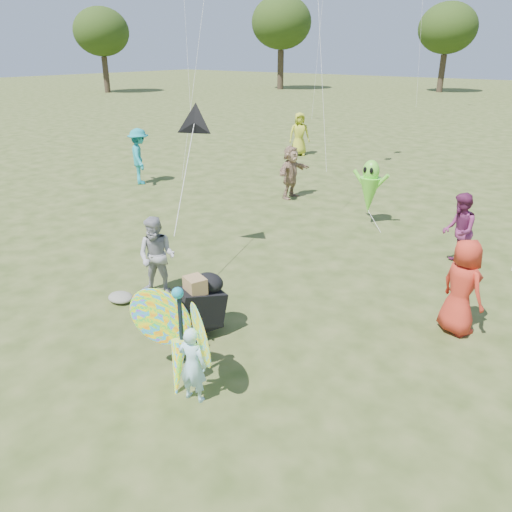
{
  "coord_description": "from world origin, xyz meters",
  "views": [
    {
      "loc": [
        4.6,
        -4.77,
        4.4
      ],
      "look_at": [
        -0.2,
        1.5,
        1.1
      ],
      "focal_mm": 35.0,
      "sensor_mm": 36.0,
      "label": 1
    }
  ],
  "objects_px": {
    "crowd_a": "(462,287)",
    "crowd_i": "(140,156)",
    "adult_man": "(157,257)",
    "butterfly_kite": "(179,339)",
    "child_girl": "(193,364)",
    "crowd_d": "(291,172)",
    "crowd_g": "(299,134)",
    "jogging_stroller": "(200,302)",
    "alien_kite": "(369,189)",
    "crowd_e": "(458,231)"
  },
  "relations": [
    {
      "from": "child_girl",
      "to": "jogging_stroller",
      "type": "xyz_separation_m",
      "value": [
        -1.03,
        1.24,
        0.06
      ]
    },
    {
      "from": "crowd_a",
      "to": "butterfly_kite",
      "type": "bearing_deg",
      "value": 84.36
    },
    {
      "from": "crowd_i",
      "to": "alien_kite",
      "type": "bearing_deg",
      "value": -136.92
    },
    {
      "from": "child_girl",
      "to": "alien_kite",
      "type": "bearing_deg",
      "value": -93.11
    },
    {
      "from": "crowd_d",
      "to": "crowd_i",
      "type": "xyz_separation_m",
      "value": [
        -5.14,
        -1.68,
        0.13
      ]
    },
    {
      "from": "crowd_d",
      "to": "crowd_i",
      "type": "bearing_deg",
      "value": 107.74
    },
    {
      "from": "crowd_g",
      "to": "jogging_stroller",
      "type": "height_order",
      "value": "crowd_g"
    },
    {
      "from": "child_girl",
      "to": "crowd_e",
      "type": "height_order",
      "value": "crowd_e"
    },
    {
      "from": "crowd_g",
      "to": "alien_kite",
      "type": "relative_size",
      "value": 1.06
    },
    {
      "from": "crowd_a",
      "to": "butterfly_kite",
      "type": "distance_m",
      "value": 4.63
    },
    {
      "from": "crowd_e",
      "to": "alien_kite",
      "type": "height_order",
      "value": "alien_kite"
    },
    {
      "from": "crowd_d",
      "to": "alien_kite",
      "type": "xyz_separation_m",
      "value": [
        3.08,
        -0.9,
        0.15
      ]
    },
    {
      "from": "crowd_a",
      "to": "crowd_i",
      "type": "relative_size",
      "value": 0.86
    },
    {
      "from": "crowd_g",
      "to": "crowd_a",
      "type": "bearing_deg",
      "value": -92.13
    },
    {
      "from": "child_girl",
      "to": "alien_kite",
      "type": "distance_m",
      "value": 8.24
    },
    {
      "from": "child_girl",
      "to": "adult_man",
      "type": "relative_size",
      "value": 0.72
    },
    {
      "from": "crowd_d",
      "to": "crowd_i",
      "type": "relative_size",
      "value": 0.87
    },
    {
      "from": "butterfly_kite",
      "to": "crowd_e",
      "type": "bearing_deg",
      "value": 75.36
    },
    {
      "from": "crowd_d",
      "to": "crowd_g",
      "type": "distance_m",
      "value": 6.85
    },
    {
      "from": "crowd_d",
      "to": "crowd_e",
      "type": "distance_m",
      "value": 6.3
    },
    {
      "from": "crowd_a",
      "to": "alien_kite",
      "type": "xyz_separation_m",
      "value": [
        -3.64,
        4.17,
        0.15
      ]
    },
    {
      "from": "crowd_e",
      "to": "crowd_i",
      "type": "relative_size",
      "value": 0.86
    },
    {
      "from": "crowd_g",
      "to": "alien_kite",
      "type": "bearing_deg",
      "value": -91.04
    },
    {
      "from": "child_girl",
      "to": "crowd_d",
      "type": "distance_m",
      "value": 10.06
    },
    {
      "from": "child_girl",
      "to": "crowd_g",
      "type": "bearing_deg",
      "value": -74.7
    },
    {
      "from": "crowd_d",
      "to": "crowd_a",
      "type": "bearing_deg",
      "value": -127.29
    },
    {
      "from": "adult_man",
      "to": "crowd_e",
      "type": "bearing_deg",
      "value": 25.48
    },
    {
      "from": "crowd_d",
      "to": "jogging_stroller",
      "type": "height_order",
      "value": "crowd_d"
    },
    {
      "from": "crowd_g",
      "to": "jogging_stroller",
      "type": "distance_m",
      "value": 15.32
    },
    {
      "from": "crowd_i",
      "to": "jogging_stroller",
      "type": "bearing_deg",
      "value": -177.68
    },
    {
      "from": "jogging_stroller",
      "to": "butterfly_kite",
      "type": "bearing_deg",
      "value": -39.06
    },
    {
      "from": "child_girl",
      "to": "crowd_i",
      "type": "bearing_deg",
      "value": -50.15
    },
    {
      "from": "butterfly_kite",
      "to": "crowd_g",
      "type": "bearing_deg",
      "value": 117.28
    },
    {
      "from": "crowd_g",
      "to": "jogging_stroller",
      "type": "xyz_separation_m",
      "value": [
        6.94,
        -13.65,
        -0.31
      ]
    },
    {
      "from": "crowd_i",
      "to": "jogging_stroller",
      "type": "xyz_separation_m",
      "value": [
        8.58,
        -6.08,
        -0.34
      ]
    },
    {
      "from": "child_girl",
      "to": "crowd_a",
      "type": "bearing_deg",
      "value": -132.54
    },
    {
      "from": "crowd_e",
      "to": "jogging_stroller",
      "type": "height_order",
      "value": "crowd_e"
    },
    {
      "from": "child_girl",
      "to": "alien_kite",
      "type": "xyz_separation_m",
      "value": [
        -1.39,
        8.11,
        0.42
      ]
    },
    {
      "from": "child_girl",
      "to": "crowd_e",
      "type": "distance_m",
      "value": 6.8
    },
    {
      "from": "crowd_e",
      "to": "butterfly_kite",
      "type": "height_order",
      "value": "crowd_e"
    },
    {
      "from": "adult_man",
      "to": "butterfly_kite",
      "type": "distance_m",
      "value": 2.98
    },
    {
      "from": "crowd_d",
      "to": "crowd_i",
      "type": "height_order",
      "value": "crowd_i"
    },
    {
      "from": "crowd_a",
      "to": "crowd_g",
      "type": "relative_size",
      "value": 0.89
    },
    {
      "from": "adult_man",
      "to": "crowd_d",
      "type": "distance_m",
      "value": 7.34
    },
    {
      "from": "crowd_e",
      "to": "butterfly_kite",
      "type": "distance_m",
      "value": 6.77
    },
    {
      "from": "alien_kite",
      "to": "butterfly_kite",
      "type": "bearing_deg",
      "value": -82.53
    },
    {
      "from": "crowd_g",
      "to": "alien_kite",
      "type": "height_order",
      "value": "crowd_g"
    },
    {
      "from": "child_girl",
      "to": "butterfly_kite",
      "type": "distance_m",
      "value": 0.41
    },
    {
      "from": "crowd_d",
      "to": "butterfly_kite",
      "type": "relative_size",
      "value": 0.94
    },
    {
      "from": "crowd_i",
      "to": "crowd_d",
      "type": "bearing_deg",
      "value": -124.3
    }
  ]
}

